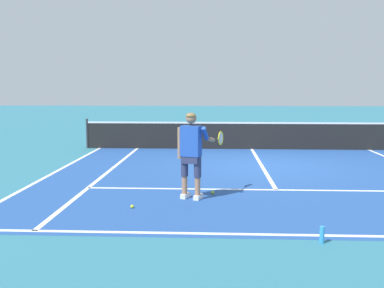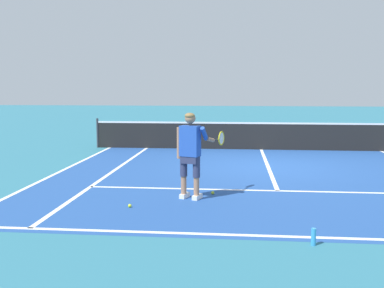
# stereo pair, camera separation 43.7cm
# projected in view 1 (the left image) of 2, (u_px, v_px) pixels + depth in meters

# --- Properties ---
(ground_plane) EXTENTS (80.00, 80.00, 0.00)m
(ground_plane) POSITION_uv_depth(u_px,v_px,m) (262.00, 166.00, 12.63)
(ground_plane) COLOR teal
(court_inner_surface) EXTENTS (10.98, 9.79, 0.00)m
(court_inner_surface) POSITION_uv_depth(u_px,v_px,m) (267.00, 175.00, 11.39)
(court_inner_surface) COLOR #234C93
(court_inner_surface) RESTS_ON ground
(line_baseline) EXTENTS (10.98, 0.10, 0.01)m
(line_baseline) POSITION_uv_depth(u_px,v_px,m) (303.00, 235.00, 6.74)
(line_baseline) COLOR white
(line_baseline) RESTS_ON ground
(line_service) EXTENTS (8.23, 0.10, 0.01)m
(line_service) POSITION_uv_depth(u_px,v_px,m) (276.00, 190.00, 9.70)
(line_service) COLOR white
(line_service) RESTS_ON ground
(line_centre_service) EXTENTS (0.10, 6.40, 0.01)m
(line_centre_service) POSITION_uv_depth(u_px,v_px,m) (261.00, 164.00, 12.87)
(line_centre_service) COLOR white
(line_centre_service) RESTS_ON ground
(line_singles_left) EXTENTS (0.10, 9.39, 0.01)m
(line_singles_left) POSITION_uv_depth(u_px,v_px,m) (107.00, 173.00, 11.60)
(line_singles_left) COLOR white
(line_singles_left) RESTS_ON ground
(line_doubles_left) EXTENTS (0.10, 9.39, 0.01)m
(line_doubles_left) POSITION_uv_depth(u_px,v_px,m) (54.00, 172.00, 11.66)
(line_doubles_left) COLOR white
(line_doubles_left) RESTS_ON ground
(tennis_net) EXTENTS (11.96, 0.08, 1.07)m
(tennis_net) POSITION_uv_depth(u_px,v_px,m) (252.00, 135.00, 15.98)
(tennis_net) COLOR #333338
(tennis_net) RESTS_ON ground
(tennis_player) EXTENTS (0.92, 1.01, 1.71)m
(tennis_player) POSITION_uv_depth(u_px,v_px,m) (192.00, 149.00, 8.83)
(tennis_player) COLOR white
(tennis_player) RESTS_ON ground
(tennis_ball_near_feet) EXTENTS (0.07, 0.07, 0.07)m
(tennis_ball_near_feet) POSITION_uv_depth(u_px,v_px,m) (132.00, 207.00, 8.24)
(tennis_ball_near_feet) COLOR #CCE02D
(tennis_ball_near_feet) RESTS_ON ground
(tennis_ball_by_baseline) EXTENTS (0.07, 0.07, 0.07)m
(tennis_ball_by_baseline) POSITION_uv_depth(u_px,v_px,m) (213.00, 193.00, 9.33)
(tennis_ball_by_baseline) COLOR #CCE02D
(tennis_ball_by_baseline) RESTS_ON ground
(water_bottle) EXTENTS (0.07, 0.07, 0.25)m
(water_bottle) POSITION_uv_depth(u_px,v_px,m) (322.00, 235.00, 6.39)
(water_bottle) COLOR #3393D6
(water_bottle) RESTS_ON ground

